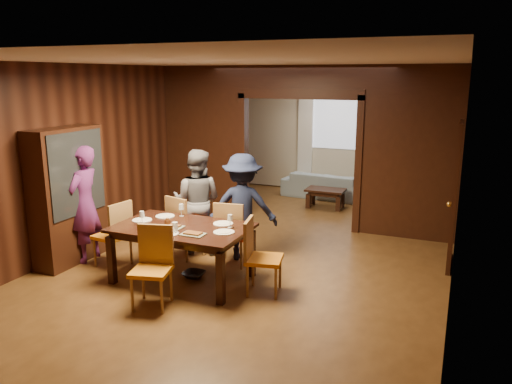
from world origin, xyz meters
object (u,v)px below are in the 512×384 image
at_px(chair_left, 112,234).
at_px(coffee_table, 325,198).
at_px(dining_table, 183,253).
at_px(chair_right, 264,257).
at_px(person_purple, 84,204).
at_px(chair_far_r, 233,232).
at_px(chair_near, 151,268).
at_px(person_navy, 243,207).
at_px(hutch, 68,196).
at_px(sofa, 326,185).
at_px(person_grey, 197,201).
at_px(chair_far_l, 186,226).

bearing_deg(chair_left, coffee_table, 163.54).
height_order(dining_table, chair_right, chair_right).
xyz_separation_m(dining_table, coffee_table, (0.79, 4.45, -0.18)).
xyz_separation_m(person_purple, chair_far_r, (2.09, 0.70, -0.38)).
bearing_deg(chair_near, person_navy, 65.80).
bearing_deg(hutch, chair_right, 0.94).
bearing_deg(chair_left, person_purple, -84.87).
bearing_deg(sofa, hutch, 70.96).
relative_size(person_grey, sofa, 0.84).
distance_m(sofa, dining_table, 5.37).
distance_m(coffee_table, hutch, 5.27).
bearing_deg(chair_left, person_grey, 148.09).
relative_size(person_purple, chair_far_r, 1.79).
relative_size(coffee_table, chair_far_l, 0.82).
relative_size(dining_table, hutch, 0.89).
relative_size(person_purple, dining_table, 0.97).
distance_m(sofa, coffee_table, 0.92).
xyz_separation_m(sofa, dining_table, (-0.56, -5.34, 0.10)).
height_order(person_navy, chair_right, person_navy).
distance_m(chair_left, hutch, 0.86).
bearing_deg(chair_far_l, hutch, 43.82).
bearing_deg(person_navy, hutch, 6.41).
relative_size(person_purple, hutch, 0.87).
xyz_separation_m(chair_left, chair_right, (2.39, -0.03, 0.00)).
xyz_separation_m(person_purple, chair_far_l, (1.30, 0.71, -0.38)).
xyz_separation_m(person_grey, person_navy, (0.78, 0.00, -0.01)).
distance_m(dining_table, hutch, 2.00).
height_order(person_purple, hutch, hutch).
distance_m(person_purple, dining_table, 1.78).
height_order(chair_left, chair_right, same).
bearing_deg(person_navy, person_purple, 6.17).
bearing_deg(dining_table, chair_far_r, 64.56).
bearing_deg(sofa, person_purple, 72.28).
distance_m(dining_table, coffee_table, 4.53).
relative_size(person_grey, dining_table, 0.91).
height_order(person_grey, chair_far_l, person_grey).
distance_m(person_purple, coffee_table, 5.07).
bearing_deg(chair_far_r, person_purple, 10.82).
distance_m(coffee_table, chair_far_r, 3.70).
height_order(person_purple, chair_far_l, person_purple).
height_order(sofa, chair_right, chair_right).
height_order(chair_far_l, chair_far_r, same).
relative_size(sofa, hutch, 0.97).
bearing_deg(chair_far_r, chair_far_l, -8.36).
relative_size(dining_table, chair_left, 1.84).
bearing_deg(chair_far_l, sofa, -86.73).
xyz_separation_m(chair_far_r, chair_near, (-0.30, -1.63, 0.00)).
bearing_deg(chair_far_l, person_grey, -82.51).
relative_size(person_purple, coffee_table, 2.17).
height_order(person_grey, chair_far_r, person_grey).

